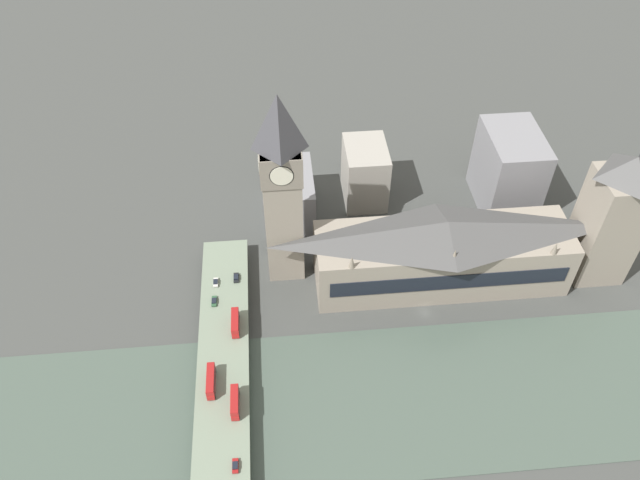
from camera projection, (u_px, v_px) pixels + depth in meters
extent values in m
plane|color=#424442|center=(425.00, 313.00, 225.40)|extent=(600.00, 600.00, 0.00)
cube|color=#47564C|center=(446.00, 394.00, 201.87)|extent=(54.82, 360.00, 0.30)
cube|color=gray|center=(441.00, 258.00, 228.66)|extent=(25.03, 92.25, 22.92)
cube|color=black|center=(450.00, 282.00, 218.96)|extent=(0.40, 84.87, 6.88)
pyramid|color=#4C4C4C|center=(447.00, 229.00, 218.04)|extent=(24.53, 90.40, 7.00)
cone|color=gray|center=(555.00, 248.00, 212.92)|extent=(2.20, 2.20, 5.00)
cone|color=gray|center=(455.00, 255.00, 210.67)|extent=(2.20, 2.20, 5.00)
cone|color=gray|center=(352.00, 262.00, 208.42)|extent=(2.20, 2.20, 5.00)
cube|color=gray|center=(283.00, 213.00, 220.71)|extent=(13.20, 13.20, 57.15)
cube|color=gray|center=(281.00, 163.00, 204.64)|extent=(13.99, 13.99, 11.88)
cylinder|color=black|center=(282.00, 176.00, 199.89)|extent=(0.50, 8.03, 8.03)
cylinder|color=silver|center=(282.00, 176.00, 199.79)|extent=(0.62, 7.43, 7.43)
cylinder|color=black|center=(280.00, 150.00, 209.39)|extent=(0.50, 8.03, 8.03)
cylinder|color=silver|center=(280.00, 150.00, 209.49)|extent=(0.62, 7.43, 7.43)
cylinder|color=black|center=(301.00, 161.00, 205.08)|extent=(8.03, 0.50, 8.03)
cylinder|color=silver|center=(302.00, 161.00, 205.08)|extent=(7.43, 0.62, 7.43)
cylinder|color=black|center=(260.00, 164.00, 204.21)|extent=(8.03, 0.50, 8.03)
cylinder|color=silver|center=(260.00, 164.00, 204.20)|extent=(7.43, 0.62, 7.43)
pyramid|color=#424247|center=(278.00, 122.00, 193.34)|extent=(13.46, 13.46, 19.95)
cube|color=gray|center=(608.00, 226.00, 224.43)|extent=(18.57, 18.57, 45.56)
pyramid|color=#4C4C4C|center=(634.00, 167.00, 205.29)|extent=(18.57, 18.57, 8.36)
cube|color=#5D6A59|center=(223.00, 408.00, 195.72)|extent=(3.00, 14.36, 4.65)
cube|color=#5D6A59|center=(226.00, 288.00, 230.48)|extent=(3.00, 14.36, 4.65)
cube|color=gray|center=(222.00, 404.00, 193.64)|extent=(141.64, 16.90, 1.20)
cube|color=red|center=(235.00, 404.00, 191.20)|extent=(10.27, 2.43, 2.05)
cube|color=black|center=(235.00, 403.00, 190.91)|extent=(9.25, 2.49, 0.90)
cube|color=red|center=(235.00, 400.00, 189.62)|extent=(10.07, 2.43, 2.41)
cube|color=black|center=(235.00, 400.00, 189.53)|extent=(9.25, 2.49, 1.16)
cube|color=maroon|center=(234.00, 398.00, 188.71)|extent=(9.97, 2.31, 0.16)
cylinder|color=black|center=(239.00, 393.00, 194.93)|extent=(1.06, 0.28, 1.06)
cylinder|color=black|center=(232.00, 394.00, 194.79)|extent=(1.06, 0.28, 1.06)
cylinder|color=black|center=(239.00, 418.00, 189.00)|extent=(1.06, 0.28, 1.06)
cylinder|color=black|center=(232.00, 418.00, 188.85)|extent=(1.06, 0.28, 1.06)
cube|color=red|center=(236.00, 325.00, 212.65)|extent=(10.33, 2.49, 1.90)
cube|color=black|center=(235.00, 324.00, 212.38)|extent=(9.30, 2.55, 0.83)
cube|color=red|center=(235.00, 321.00, 211.18)|extent=(10.13, 2.49, 2.23)
cube|color=black|center=(235.00, 321.00, 211.10)|extent=(9.30, 2.55, 1.07)
cube|color=maroon|center=(235.00, 319.00, 210.33)|extent=(10.02, 2.36, 0.16)
cylinder|color=black|center=(239.00, 316.00, 216.35)|extent=(1.05, 0.28, 1.05)
cylinder|color=black|center=(233.00, 316.00, 216.20)|extent=(1.05, 0.28, 1.05)
cylinder|color=black|center=(239.00, 336.00, 210.36)|extent=(1.05, 0.28, 1.05)
cylinder|color=black|center=(232.00, 336.00, 210.21)|extent=(1.05, 0.28, 1.05)
cube|color=red|center=(211.00, 383.00, 196.49)|extent=(11.28, 2.45, 1.96)
cube|color=black|center=(211.00, 382.00, 196.21)|extent=(10.15, 2.51, 0.86)
cube|color=red|center=(211.00, 379.00, 194.97)|extent=(11.06, 2.45, 2.30)
cube|color=black|center=(210.00, 379.00, 194.89)|extent=(10.15, 2.51, 1.11)
cube|color=maroon|center=(210.00, 377.00, 194.10)|extent=(10.94, 2.33, 0.16)
cylinder|color=black|center=(216.00, 371.00, 200.52)|extent=(1.10, 0.28, 1.10)
cylinder|color=black|center=(209.00, 372.00, 200.37)|extent=(1.10, 0.28, 1.10)
cylinder|color=black|center=(215.00, 397.00, 193.92)|extent=(1.10, 0.28, 1.10)
cylinder|color=black|center=(208.00, 398.00, 193.78)|extent=(1.10, 0.28, 1.10)
cube|color=silver|center=(216.00, 282.00, 227.09)|extent=(4.20, 1.71, 0.63)
cube|color=black|center=(216.00, 282.00, 226.60)|extent=(2.18, 1.54, 0.52)
cylinder|color=black|center=(218.00, 279.00, 228.42)|extent=(0.71, 0.22, 0.71)
cylinder|color=black|center=(214.00, 280.00, 228.32)|extent=(0.71, 0.22, 0.71)
cylinder|color=black|center=(218.00, 286.00, 226.17)|extent=(0.71, 0.22, 0.71)
cylinder|color=black|center=(214.00, 286.00, 226.08)|extent=(0.71, 0.22, 0.71)
cube|color=maroon|center=(235.00, 466.00, 178.25)|extent=(4.35, 1.75, 0.71)
cube|color=black|center=(235.00, 465.00, 177.71)|extent=(2.26, 1.57, 0.54)
cylinder|color=black|center=(238.00, 460.00, 179.67)|extent=(0.68, 0.22, 0.68)
cylinder|color=black|center=(233.00, 461.00, 179.57)|extent=(0.68, 0.22, 0.68)
cylinder|color=black|center=(238.00, 472.00, 177.29)|extent=(0.68, 0.22, 0.68)
cylinder|color=black|center=(233.00, 472.00, 177.19)|extent=(0.68, 0.22, 0.68)
cube|color=black|center=(236.00, 278.00, 228.72)|extent=(4.50, 1.88, 0.63)
cube|color=black|center=(236.00, 277.00, 228.20)|extent=(2.34, 1.69, 0.56)
cylinder|color=black|center=(239.00, 274.00, 230.18)|extent=(0.67, 0.22, 0.67)
cylinder|color=black|center=(234.00, 275.00, 230.07)|extent=(0.67, 0.22, 0.67)
cylinder|color=black|center=(239.00, 282.00, 227.68)|extent=(0.67, 0.22, 0.67)
cylinder|color=black|center=(234.00, 282.00, 227.57)|extent=(0.67, 0.22, 0.67)
cube|color=#2D5638|center=(214.00, 301.00, 220.98)|extent=(4.60, 1.77, 0.55)
cube|color=black|center=(214.00, 301.00, 220.53)|extent=(2.39, 1.60, 0.46)
cylinder|color=black|center=(217.00, 297.00, 222.46)|extent=(0.65, 0.22, 0.65)
cylinder|color=black|center=(212.00, 298.00, 222.35)|extent=(0.65, 0.22, 0.65)
cylinder|color=black|center=(216.00, 305.00, 219.87)|extent=(0.65, 0.22, 0.65)
cylinder|color=black|center=(212.00, 306.00, 219.77)|extent=(0.65, 0.22, 0.65)
cube|color=gray|center=(288.00, 195.00, 255.93)|extent=(30.26, 20.37, 19.88)
cube|color=gray|center=(508.00, 170.00, 256.09)|extent=(32.20, 21.38, 33.95)
cube|color=#A39E93|center=(365.00, 173.00, 261.16)|extent=(23.64, 17.20, 25.81)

